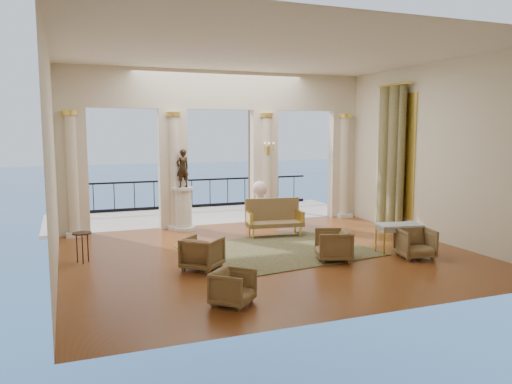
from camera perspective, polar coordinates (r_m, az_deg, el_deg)
name	(u,v)px	position (r m, az deg, el deg)	size (l,w,h in m)	color
floor	(270,254)	(11.43, 1.62, -7.15)	(9.00, 9.00, 0.00)	#4E230B
room_walls	(292,127)	(10.05, 4.15, 7.44)	(9.00, 9.00, 9.00)	#EBE2C5
arcade	(220,138)	(14.68, -4.13, 6.20)	(9.00, 0.56, 4.50)	beige
terrace	(204,216)	(16.83, -6.01, -2.71)	(10.00, 3.60, 0.10)	#BFB2A2
balustrade	(192,196)	(18.29, -7.33, -0.48)	(9.00, 0.06, 1.03)	black
palm_tree	(251,93)	(17.99, -0.59, 11.20)	(2.00, 2.00, 4.50)	#4C3823
sea	(100,195)	(70.90, -17.41, -0.31)	(160.00, 160.00, 0.00)	navy
curtain	(390,158)	(14.53, 15.11, 3.74)	(0.33, 1.40, 4.09)	brown
window_frame	(396,155)	(14.64, 15.71, 4.06)	(0.04, 1.60, 3.40)	#ECC84E
wall_sconce	(268,150)	(14.87, 1.43, 4.86)	(0.30, 0.11, 0.33)	#ECC84E
rug	(279,250)	(11.77, 2.62, -6.68)	(4.05, 3.15, 0.02)	#2B3217
armchair_a	(233,286)	(8.21, -2.65, -10.68)	(0.61, 0.57, 0.63)	#463520
armchair_b	(415,242)	(11.58, 17.76, -5.44)	(0.71, 0.67, 0.74)	#463520
armchair_c	(333,244)	(10.97, 8.84, -5.85)	(0.72, 0.68, 0.74)	#463520
armchair_d	(202,252)	(10.25, -6.16, -6.78)	(0.71, 0.66, 0.73)	#463520
settee	(274,217)	(13.36, 2.04, -2.91)	(1.56, 0.84, 0.99)	#463520
game_table	(399,227)	(11.87, 16.03, -3.86)	(1.08, 0.72, 0.68)	#A0B5C8
pedestal	(183,209)	(14.24, -8.30, -1.97)	(0.66, 0.66, 1.21)	silver
statue	(183,168)	(14.10, -8.39, 2.69)	(0.39, 0.26, 1.07)	black
console_table	(260,206)	(14.43, 0.43, -1.56)	(0.81, 0.32, 0.77)	silver
urn	(260,190)	(14.36, 0.44, 0.27)	(0.44, 0.44, 0.58)	silver
side_table	(82,237)	(11.26, -19.27, -4.85)	(0.40, 0.40, 0.65)	black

